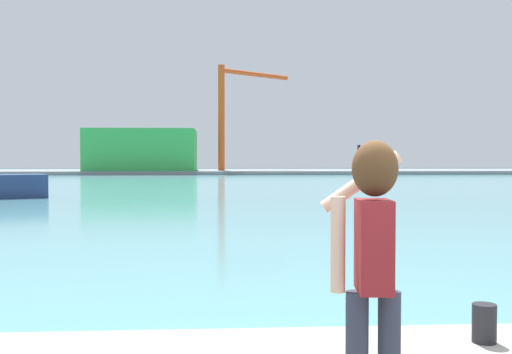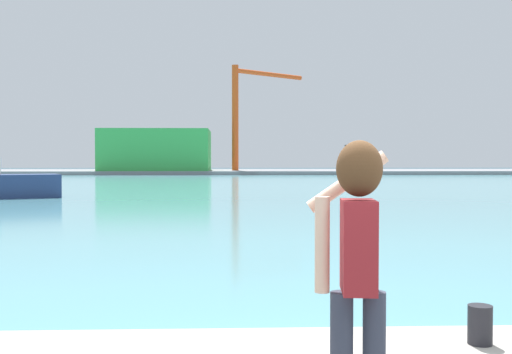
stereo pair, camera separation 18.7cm
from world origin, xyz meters
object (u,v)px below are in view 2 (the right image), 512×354
person_photographer (357,252)px  warehouse_left (157,150)px  port_crane (246,105)px  harbor_bollard (480,325)px

person_photographer → warehouse_left: warehouse_left is taller
warehouse_left → port_crane: 15.26m
person_photographer → port_crane: (1.35, 90.44, 9.02)m
person_photographer → harbor_bollard: person_photographer is taller
warehouse_left → port_crane: size_ratio=1.00×
person_photographer → warehouse_left: (-12.18, 90.18, 1.98)m
harbor_bollard → person_photographer: bearing=-132.0°
warehouse_left → port_crane: port_crane is taller
port_crane → person_photographer: bearing=-90.9°
harbor_bollard → warehouse_left: warehouse_left is taller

